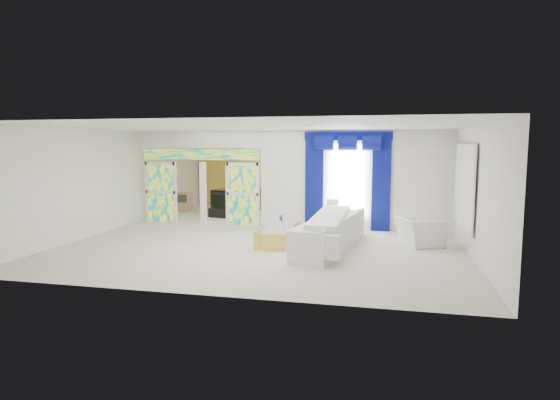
% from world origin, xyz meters
% --- Properties ---
extents(floor, '(12.00, 12.00, 0.00)m').
position_xyz_m(floor, '(0.00, 0.00, 0.00)').
color(floor, '#B7AF9E').
rests_on(floor, ground).
extents(dividing_wall, '(5.70, 0.18, 3.00)m').
position_xyz_m(dividing_wall, '(2.15, 1.00, 1.50)').
color(dividing_wall, white).
rests_on(dividing_wall, ground).
extents(dividing_header, '(4.30, 0.18, 0.55)m').
position_xyz_m(dividing_header, '(-2.85, 1.00, 2.73)').
color(dividing_header, white).
rests_on(dividing_header, dividing_wall).
extents(stained_panel_left, '(0.95, 0.04, 2.00)m').
position_xyz_m(stained_panel_left, '(-4.28, 1.00, 1.00)').
color(stained_panel_left, '#994C3F').
rests_on(stained_panel_left, ground).
extents(stained_panel_right, '(0.95, 0.04, 2.00)m').
position_xyz_m(stained_panel_right, '(-1.42, 1.00, 1.00)').
color(stained_panel_right, '#994C3F').
rests_on(stained_panel_right, ground).
extents(stained_transom, '(4.00, 0.05, 0.35)m').
position_xyz_m(stained_transom, '(-2.85, 1.00, 2.25)').
color(stained_transom, '#994C3F').
rests_on(stained_transom, dividing_header).
extents(window_pane, '(1.00, 0.02, 2.30)m').
position_xyz_m(window_pane, '(1.90, 0.90, 1.45)').
color(window_pane, white).
rests_on(window_pane, dividing_wall).
extents(blue_drape_left, '(0.55, 0.10, 2.80)m').
position_xyz_m(blue_drape_left, '(0.90, 0.87, 1.40)').
color(blue_drape_left, '#07044B').
rests_on(blue_drape_left, ground).
extents(blue_drape_right, '(0.55, 0.10, 2.80)m').
position_xyz_m(blue_drape_right, '(2.90, 0.87, 1.40)').
color(blue_drape_right, '#07044B').
rests_on(blue_drape_right, ground).
extents(blue_pelmet, '(2.60, 0.12, 0.25)m').
position_xyz_m(blue_pelmet, '(1.90, 0.87, 2.82)').
color(blue_pelmet, '#07044B').
rests_on(blue_pelmet, dividing_wall).
extents(wall_mirror, '(0.04, 2.70, 1.90)m').
position_xyz_m(wall_mirror, '(4.94, -1.00, 1.55)').
color(wall_mirror, white).
rests_on(wall_mirror, ground).
extents(gold_curtains, '(9.70, 0.12, 2.90)m').
position_xyz_m(gold_curtains, '(0.00, 5.90, 1.50)').
color(gold_curtains, gold).
rests_on(gold_curtains, ground).
extents(white_sofa, '(1.45, 3.96, 0.74)m').
position_xyz_m(white_sofa, '(1.74, -1.85, 0.37)').
color(white_sofa, silver).
rests_on(white_sofa, ground).
extents(coffee_table, '(0.95, 2.01, 0.43)m').
position_xyz_m(coffee_table, '(0.39, -1.55, 0.21)').
color(coffee_table, gold).
rests_on(coffee_table, ground).
extents(console_table, '(1.19, 0.52, 0.38)m').
position_xyz_m(console_table, '(1.82, 0.46, 0.19)').
color(console_table, silver).
rests_on(console_table, ground).
extents(table_lamp, '(0.36, 0.36, 0.58)m').
position_xyz_m(table_lamp, '(1.52, 0.46, 0.67)').
color(table_lamp, silver).
rests_on(table_lamp, console_table).
extents(armchair, '(1.30, 1.37, 0.71)m').
position_xyz_m(armchair, '(3.91, -0.97, 0.35)').
color(armchair, silver).
rests_on(armchair, ground).
extents(grand_piano, '(1.59, 1.94, 0.88)m').
position_xyz_m(grand_piano, '(-2.58, 3.94, 0.44)').
color(grand_piano, black).
rests_on(grand_piano, ground).
extents(piano_bench, '(1.04, 0.53, 0.33)m').
position_xyz_m(piano_bench, '(-2.58, 2.34, 0.16)').
color(piano_bench, black).
rests_on(piano_bench, ground).
extents(tv_console, '(0.56, 0.52, 0.73)m').
position_xyz_m(tv_console, '(-4.63, 3.57, 0.36)').
color(tv_console, '#A77C53').
rests_on(tv_console, ground).
extents(chandelier, '(0.60, 0.60, 0.60)m').
position_xyz_m(chandelier, '(-2.30, 3.40, 2.65)').
color(chandelier, gold).
rests_on(chandelier, ceiling).
extents(decanters, '(0.17, 0.66, 0.26)m').
position_xyz_m(decanters, '(0.43, -1.50, 0.52)').
color(decanters, white).
rests_on(decanters, coffee_table).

